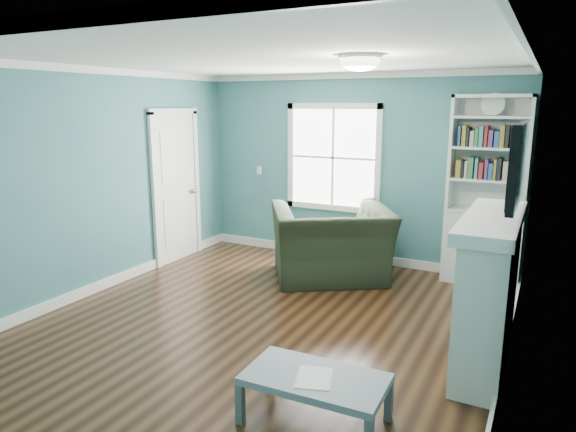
% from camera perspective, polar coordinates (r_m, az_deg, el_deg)
% --- Properties ---
extents(floor, '(5.00, 5.00, 0.00)m').
position_cam_1_polar(floor, '(5.34, -2.55, -11.89)').
color(floor, black).
rests_on(floor, ground).
extents(room_walls, '(5.00, 5.00, 5.00)m').
position_cam_1_polar(room_walls, '(4.90, -2.73, 5.21)').
color(room_walls, '#396F77').
rests_on(room_walls, ground).
extents(trim, '(4.50, 5.00, 2.60)m').
position_cam_1_polar(trim, '(4.96, -2.69, 1.25)').
color(trim, white).
rests_on(trim, ground).
extents(window, '(1.40, 0.06, 1.50)m').
position_cam_1_polar(window, '(7.27, 5.04, 6.47)').
color(window, white).
rests_on(window, room_walls).
extents(bookshelf, '(0.90, 0.35, 2.31)m').
position_cam_1_polar(bookshelf, '(6.67, 21.01, 0.58)').
color(bookshelf, silver).
rests_on(bookshelf, ground).
extents(fireplace, '(0.44, 1.58, 1.30)m').
position_cam_1_polar(fireplace, '(4.70, 21.55, -7.88)').
color(fireplace, black).
rests_on(fireplace, ground).
extents(tv, '(0.06, 1.10, 0.65)m').
position_cam_1_polar(tv, '(4.45, 24.21, 5.27)').
color(tv, black).
rests_on(tv, fireplace).
extents(door, '(0.12, 0.98, 2.17)m').
position_cam_1_polar(door, '(7.38, -12.32, 3.36)').
color(door, silver).
rests_on(door, ground).
extents(ceiling_fixture, '(0.38, 0.38, 0.15)m').
position_cam_1_polar(ceiling_fixture, '(4.59, 8.02, 16.72)').
color(ceiling_fixture, white).
rests_on(ceiling_fixture, room_walls).
extents(light_switch, '(0.08, 0.01, 0.12)m').
position_cam_1_polar(light_switch, '(7.83, -3.19, 5.08)').
color(light_switch, white).
rests_on(light_switch, room_walls).
extents(recliner, '(1.70, 1.55, 1.24)m').
position_cam_1_polar(recliner, '(6.48, 4.82, -1.70)').
color(recliner, black).
rests_on(recliner, ground).
extents(coffee_table, '(0.99, 0.56, 0.36)m').
position_cam_1_polar(coffee_table, '(3.73, 3.03, -17.92)').
color(coffee_table, '#475155').
rests_on(coffee_table, ground).
extents(paper_sheet, '(0.32, 0.36, 0.00)m').
position_cam_1_polar(paper_sheet, '(3.69, 2.92, -17.50)').
color(paper_sheet, white).
rests_on(paper_sheet, coffee_table).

